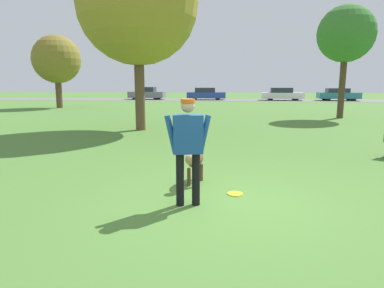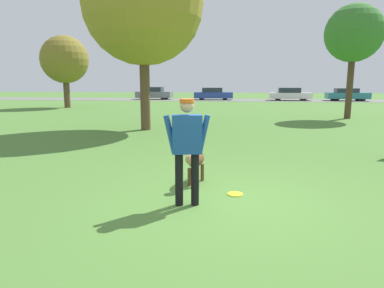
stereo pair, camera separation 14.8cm
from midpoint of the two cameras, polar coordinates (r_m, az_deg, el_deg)
name	(u,v)px [view 1 (the left image)]	position (r m, az deg, el deg)	size (l,w,h in m)	color
ground_plane	(226,201)	(5.84, 4.89, -9.53)	(120.00, 120.00, 0.00)	#4C7A33
far_road_strip	(228,100)	(38.70, 5.94, 7.31)	(120.00, 6.00, 0.01)	slate
person	(188,143)	(5.40, -1.47, 0.22)	(0.74, 0.31, 1.72)	black
dog	(195,161)	(6.67, -0.19, -2.81)	(0.37, 1.02, 0.67)	brown
frisbee	(235,194)	(6.22, 6.52, -8.24)	(0.28, 0.28, 0.02)	yellow
tree_near_left	(137,3)	(14.73, -9.39, 22.11)	(4.83, 4.83, 7.46)	brown
tree_far_right	(346,34)	(20.83, 24.10, 16.34)	(3.01, 3.01, 6.03)	#4C3826
tree_far_left	(57,60)	(28.71, -21.78, 12.93)	(3.61, 3.61, 5.49)	brown
parked_car_grey	(147,93)	(40.16, -7.67, 8.36)	(4.16, 1.91, 1.42)	slate
parked_car_blue	(206,94)	(38.98, 2.23, 8.34)	(4.36, 1.84, 1.36)	#284293
parked_car_white	(282,94)	(38.97, 14.68, 8.04)	(4.50, 1.96, 1.37)	white
parked_car_teal	(338,94)	(40.29, 23.09, 7.61)	(4.32, 1.97, 1.32)	teal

